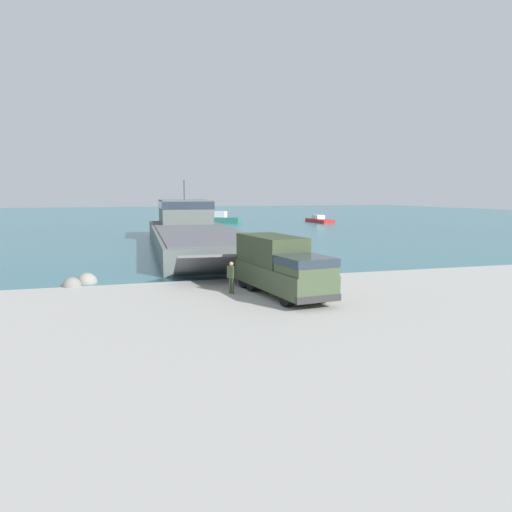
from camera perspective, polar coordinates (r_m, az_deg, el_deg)
ground_plane at (r=28.97m, az=3.34°, el=-3.70°), size 240.00×240.00×0.00m
water_surface at (r=121.27m, az=-12.11°, el=4.43°), size 240.00×180.00×0.01m
landing_craft at (r=53.26m, az=-7.26°, el=3.01°), size 10.22×38.56×7.09m
military_truck at (r=26.74m, az=2.88°, el=-1.14°), size 3.31×7.98×3.13m
soldier_on_ramp at (r=27.24m, az=-2.83°, el=-2.20°), size 0.44×0.50×1.76m
moored_boat_a at (r=93.78m, az=-3.81°, el=4.25°), size 6.66×5.58×2.14m
moored_boat_b at (r=95.44m, az=7.25°, el=4.11°), size 2.56×8.22×1.38m
shoreline_rock_a at (r=31.43m, az=-20.27°, el=-3.27°), size 1.10×1.10×1.10m
shoreline_rock_b at (r=32.27m, az=-18.74°, el=-2.95°), size 1.27×1.27×1.27m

